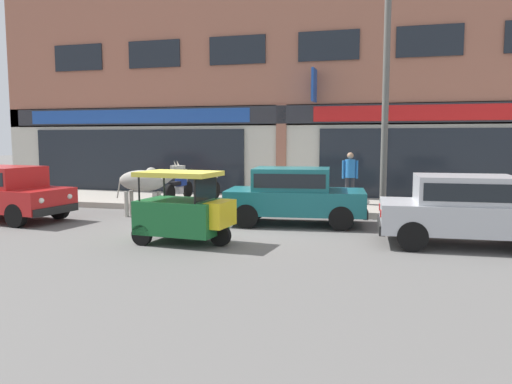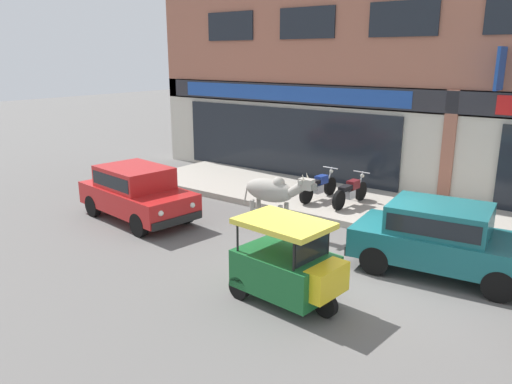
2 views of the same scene
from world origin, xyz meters
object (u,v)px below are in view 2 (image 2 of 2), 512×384
cow (272,191)px  car_1 (136,190)px  car_0 (441,236)px  motorcycle_1 (350,192)px  auto_rickshaw (288,268)px  motorcycle_0 (319,187)px

cow → car_1: cow is taller
car_0 → motorcycle_1: bearing=140.7°
cow → motorcycle_1: 2.79m
auto_rickshaw → car_1: bearing=165.8°
motorcycle_0 → car_1: bearing=-128.2°
car_1 → auto_rickshaw: 6.07m
car_0 → car_1: size_ratio=1.00×
motorcycle_0 → motorcycle_1: (1.02, 0.03, 0.00)m
cow → auto_rickshaw: 3.95m
cow → car_0: bearing=-2.2°
motorcycle_1 → auto_rickshaw: bearing=-74.2°
car_0 → motorcycle_0: (-4.41, 2.74, -0.25)m
cow → motorcycle_0: (-0.12, 2.57, -0.44)m
cow → car_0: 4.29m
cow → auto_rickshaw: (2.49, -3.05, -0.35)m
motorcycle_0 → auto_rickshaw: bearing=-65.0°
car_0 → car_1: bearing=-169.7°
auto_rickshaw → motorcycle_1: 5.87m
cow → motorcycle_1: bearing=71.0°
cow → motorcycle_1: (0.90, 2.60, -0.44)m
auto_rickshaw → motorcycle_0: auto_rickshaw is taller
car_1 → motorcycle_1: 5.98m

